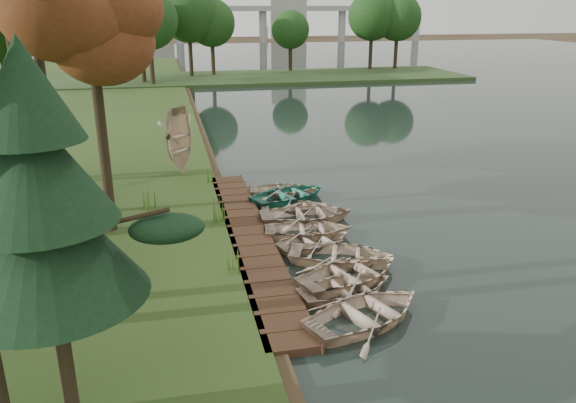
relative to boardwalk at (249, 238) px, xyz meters
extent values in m
plane|color=#3D2F1D|center=(1.60, 0.00, -0.15)|extent=(300.00, 300.00, 0.00)
cube|color=#392416|center=(0.00, 0.00, 0.00)|extent=(1.60, 16.00, 0.30)
cube|color=#2C451E|center=(9.60, 50.00, 0.08)|extent=(50.00, 14.00, 0.45)
cylinder|color=black|center=(-13.73, 50.00, 2.70)|extent=(0.50, 0.50, 4.80)
sphere|color=#1D4316|center=(-13.73, 50.00, 6.30)|extent=(5.60, 5.60, 5.60)
cylinder|color=black|center=(-7.07, 50.00, 2.70)|extent=(0.50, 0.50, 4.80)
sphere|color=#1D4316|center=(-7.07, 50.00, 6.30)|extent=(5.60, 5.60, 5.60)
cylinder|color=black|center=(-0.40, 50.00, 2.70)|extent=(0.50, 0.50, 4.80)
sphere|color=#1D4316|center=(-0.40, 50.00, 6.30)|extent=(5.60, 5.60, 5.60)
cylinder|color=black|center=(6.27, 50.00, 2.70)|extent=(0.50, 0.50, 4.80)
sphere|color=#1D4316|center=(6.27, 50.00, 6.30)|extent=(5.60, 5.60, 5.60)
cylinder|color=black|center=(12.93, 50.00, 2.70)|extent=(0.50, 0.50, 4.80)
sphere|color=#1D4316|center=(12.93, 50.00, 6.30)|extent=(5.60, 5.60, 5.60)
cylinder|color=black|center=(19.60, 50.00, 2.70)|extent=(0.50, 0.50, 4.80)
sphere|color=#1D4316|center=(19.60, 50.00, 6.30)|extent=(5.60, 5.60, 5.60)
cylinder|color=black|center=(26.27, 50.00, 2.70)|extent=(0.50, 0.50, 4.80)
sphere|color=#1D4316|center=(26.27, 50.00, 6.30)|extent=(5.60, 5.60, 5.60)
cube|color=#A5A5A0|center=(11.60, 120.00, 7.85)|extent=(90.00, 4.00, 1.20)
cylinder|color=#A5A5A0|center=(-18.40, 120.00, 3.85)|extent=(1.80, 1.80, 8.00)
cylinder|color=#A5A5A0|center=(1.60, 120.00, 3.85)|extent=(1.80, 1.80, 8.00)
cylinder|color=#A5A5A0|center=(21.60, 120.00, 3.85)|extent=(1.80, 1.80, 8.00)
cylinder|color=#A5A5A0|center=(41.60, 120.00, 3.85)|extent=(1.80, 1.80, 8.00)
cylinder|color=#A5A5A0|center=(61.60, 120.00, 3.85)|extent=(1.80, 1.80, 8.00)
cube|color=#A5A5A0|center=(31.60, 140.00, 8.85)|extent=(10.00, 8.00, 18.00)
cube|color=#A5A5A0|center=(-3.40, 145.00, 5.85)|extent=(8.00, 8.00, 12.00)
imported|color=beige|center=(2.40, -6.77, 0.31)|extent=(4.71, 4.08, 0.82)
imported|color=beige|center=(2.36, -5.07, 0.24)|extent=(3.65, 2.95, 0.67)
imported|color=beige|center=(2.77, -4.25, 0.30)|extent=(4.61, 3.95, 0.81)
imported|color=beige|center=(2.88, -2.75, 0.29)|extent=(4.44, 3.81, 0.78)
imported|color=beige|center=(2.35, -1.22, 0.22)|extent=(3.56, 2.99, 0.63)
imported|color=beige|center=(2.34, -0.13, 0.26)|extent=(3.81, 2.96, 0.72)
imported|color=beige|center=(2.67, 1.43, 0.32)|extent=(4.12, 3.02, 0.83)
imported|color=beige|center=(2.44, 2.76, 0.21)|extent=(3.24, 2.49, 0.62)
imported|color=#2F836B|center=(2.56, 4.16, 0.31)|extent=(4.71, 4.10, 0.81)
imported|color=beige|center=(2.43, 5.11, 0.24)|extent=(3.67, 2.88, 0.69)
imported|color=beige|center=(-2.29, 9.09, 0.52)|extent=(4.33, 4.30, 0.74)
cylinder|color=black|center=(-5.29, 1.68, 4.08)|extent=(0.40, 0.40, 7.85)
ellipsoid|color=brown|center=(-5.29, 1.68, 8.00)|extent=(4.14, 4.14, 3.52)
cylinder|color=black|center=(-7.81, 1.28, 5.33)|extent=(0.45, 0.45, 10.37)
cylinder|color=black|center=(-8.80, 4.00, 4.35)|extent=(0.41, 0.41, 8.40)
cylinder|color=black|center=(-8.66, 9.53, 5.71)|extent=(0.46, 0.46, 11.12)
cylinder|color=black|center=(-9.40, 8.93, 4.83)|extent=(0.43, 0.43, 9.36)
cylinder|color=black|center=(-5.31, -9.36, 1.87)|extent=(0.32, 0.32, 3.43)
cone|color=black|center=(-5.31, -9.36, 4.39)|extent=(3.80, 3.80, 2.60)
cone|color=black|center=(-5.31, -9.36, 5.82)|extent=(2.90, 2.90, 2.25)
cone|color=black|center=(-5.31, -9.36, 7.24)|extent=(2.00, 2.00, 1.90)
cone|color=#3F661E|center=(-1.00, -3.13, 0.58)|extent=(0.60, 0.60, 0.87)
cone|color=#3F661E|center=(-1.00, 1.62, 0.65)|extent=(0.60, 0.60, 1.00)
cone|color=#3F661E|center=(-3.85, 3.82, 0.63)|extent=(0.60, 0.60, 0.97)
cone|color=#3F661E|center=(-1.00, 7.37, 0.60)|extent=(0.60, 0.60, 0.90)
camera|label=1|loc=(-2.87, -20.20, 8.65)|focal=35.00mm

